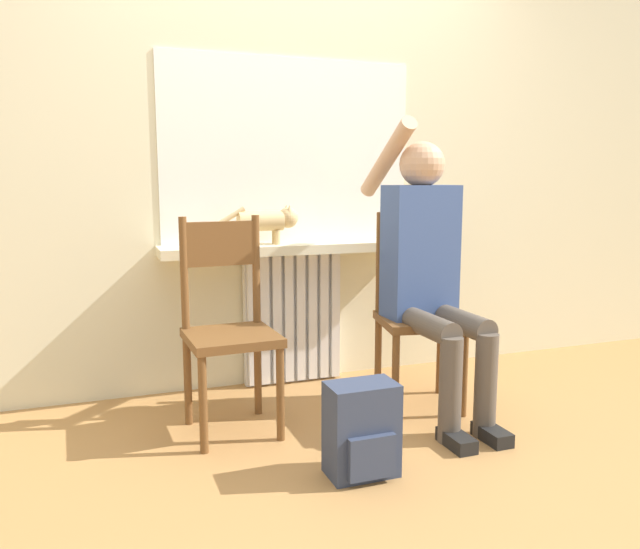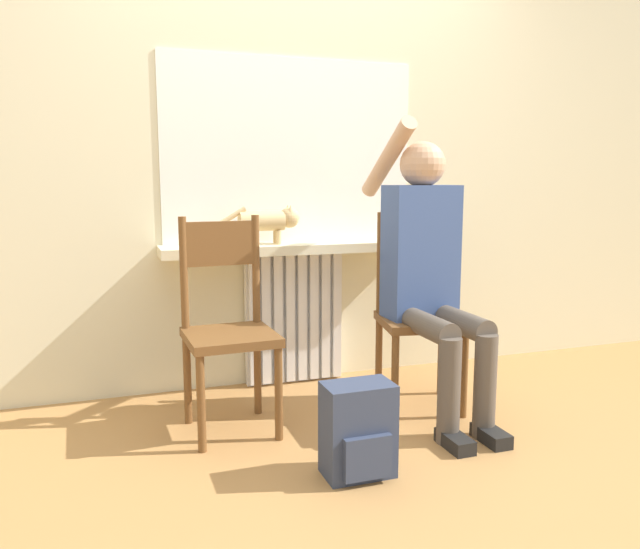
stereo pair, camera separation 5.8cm
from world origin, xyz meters
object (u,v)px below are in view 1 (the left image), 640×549
(chair_left, at_px, (229,325))
(chair_right, at_px, (418,309))
(backpack, at_px, (362,431))
(person, at_px, (429,264))
(cat, at_px, (269,221))

(chair_left, relative_size, chair_right, 1.00)
(chair_right, distance_m, backpack, 0.91)
(person, bearing_deg, chair_left, 173.14)
(cat, height_order, backpack, cat)
(chair_left, relative_size, person, 0.68)
(cat, bearing_deg, chair_right, -35.36)
(person, distance_m, backpack, 0.95)
(chair_left, bearing_deg, cat, 52.57)
(chair_right, xyz_separation_m, cat, (-0.64, 0.45, 0.43))
(chair_left, relative_size, cat, 2.20)
(person, relative_size, backpack, 3.90)
(chair_left, height_order, person, person)
(person, height_order, backpack, person)
(chair_left, distance_m, person, 0.99)
(chair_right, relative_size, cat, 2.20)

